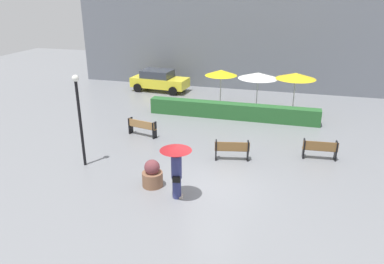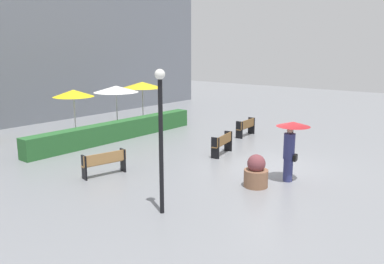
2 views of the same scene
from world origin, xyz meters
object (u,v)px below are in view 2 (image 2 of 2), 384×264
Objects in this scene: bench_mid_center at (223,143)px; patio_umbrella_white at (116,89)px; patio_umbrella_yellow_far at (142,85)px; lamp_post at (161,127)px; bench_far_left at (105,162)px; bench_far_right at (246,126)px; pedestrian_with_umbrella at (291,141)px; patio_umbrella_yellow at (73,93)px; planter_pot at (256,173)px.

bench_mid_center is 7.42m from patio_umbrella_white.
patio_umbrella_white is 0.98× the size of patio_umbrella_yellow_far.
patio_umbrella_yellow_far is (8.59, 9.61, -0.05)m from lamp_post.
bench_far_left is 1.08× the size of bench_far_right.
pedestrian_with_umbrella is at bearing -56.44° from bench_far_left.
lamp_post is 1.55× the size of patio_umbrella_yellow_far.
patio_umbrella_white is at bearing 55.62° from lamp_post.
bench_far_left is at bearing -133.91° from patio_umbrella_white.
patio_umbrella_yellow reaches higher than bench_far_left.
patio_umbrella_white is (5.31, 5.51, 1.81)m from bench_far_left.
bench_mid_center is 0.74× the size of pedestrian_with_umbrella.
planter_pot reaches higher than bench_mid_center.
bench_far_right is 7.64m from planter_pot.
bench_far_right is at bearing -78.64° from patio_umbrella_yellow_far.
patio_umbrella_yellow is 4.55m from patio_umbrella_yellow_far.
planter_pot is (-6.35, -4.24, -0.04)m from bench_far_right.
bench_mid_center is (4.99, -1.68, 0.01)m from bench_far_left.
bench_far_left is 5.27m from bench_mid_center.
pedestrian_with_umbrella reaches higher than bench_far_right.
patio_umbrella_yellow_far is (-1.27, 6.32, 1.87)m from bench_far_right.
patio_umbrella_white is (0.32, 7.19, 1.80)m from bench_mid_center.
patio_umbrella_white is (6.40, 9.35, -0.10)m from lamp_post.
bench_far_right is 0.73× the size of pedestrian_with_umbrella.
patio_umbrella_white reaches higher than planter_pot.
bench_far_right is 6.71m from patio_umbrella_yellow_far.
bench_far_left is at bearing 161.39° from bench_mid_center.
bench_mid_center is at bearing 50.36° from planter_pot.
patio_umbrella_yellow_far is at bearing 6.69° from patio_umbrella_white.
pedestrian_with_umbrella is at bearing -28.06° from planter_pot.
patio_umbrella_yellow is at bearing 168.86° from patio_umbrella_white.
bench_mid_center is at bearing 19.53° from lamp_post.
lamp_post is at bearing -124.38° from patio_umbrella_white.
lamp_post is at bearing -160.47° from bench_mid_center.
patio_umbrella_yellow_far reaches higher than bench_far_left.
lamp_post is 1.61× the size of patio_umbrella_yellow.
bench_far_left is 4.42m from lamp_post.
lamp_post is at bearing -131.79° from patio_umbrella_yellow_far.
planter_pot is at bearing -15.18° from lamp_post.
patio_umbrella_white is (1.72, 10.93, 0.90)m from pedestrian_with_umbrella.
patio_umbrella_yellow_far is at bearing 71.40° from bench_mid_center.
bench_far_right is at bearing 43.27° from pedestrian_with_umbrella.
patio_umbrella_yellow reaches higher than bench_mid_center.
planter_pot is at bearing -92.88° from patio_umbrella_yellow.
pedestrian_with_umbrella is at bearing -110.51° from bench_mid_center.
pedestrian_with_umbrella reaches higher than bench_far_left.
patio_umbrella_white is at bearing -11.14° from patio_umbrella_yellow.
bench_far_left is 0.66× the size of patio_umbrella_white.
patio_umbrella_yellow is at bearing 131.70° from bench_far_right.
patio_umbrella_yellow_far reaches higher than pedestrian_with_umbrella.
bench_far_right is 0.62× the size of patio_umbrella_yellow.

